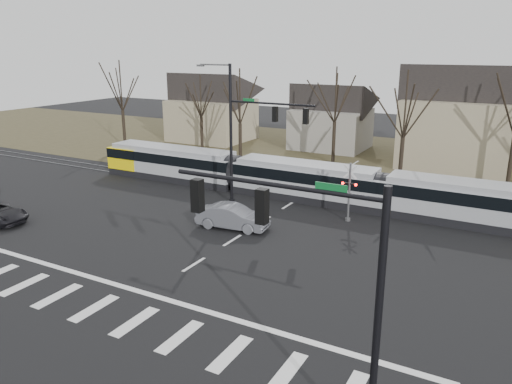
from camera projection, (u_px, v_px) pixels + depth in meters
The scene contains 15 objects.
ground at pixel (171, 279), 25.29m from camera, with size 140.00×140.00×0.00m, color black.
grass_verge at pixel (361, 159), 52.22m from camera, with size 140.00×28.00×0.01m, color #38331E.
crosswalk at pixel (114, 315), 21.92m from camera, with size 27.00×2.60×0.01m.
stop_line at pixel (147, 294), 23.78m from camera, with size 28.00×0.35×0.01m, color silver.
lane_dashes at pixel (299, 198), 38.75m from camera, with size 0.18×30.00×0.01m.
rail_pair at pixel (298, 199), 38.58m from camera, with size 90.00×1.52×0.06m.
tram at pixel (304, 179), 38.17m from camera, with size 37.80×2.81×2.87m.
sedan at pixel (233, 217), 32.17m from camera, with size 4.90×2.28×1.56m, color slate.
signal_pole_near_right at pixel (314, 273), 14.12m from camera, with size 6.72×0.44×8.00m.
signal_pole_far at pixel (250, 129), 35.32m from camera, with size 9.28×0.44×10.20m.
rail_crossing_signal at pixel (349, 194), 33.22m from camera, with size 1.08×0.36×4.00m.
tree_row at pixel (366, 120), 44.84m from camera, with size 59.20×7.20×10.00m.
house_a at pixel (212, 104), 61.88m from camera, with size 9.72×8.64×8.60m.
house_b at pixel (331, 114), 56.78m from camera, with size 8.64×7.56×7.65m.
house_c at pixel (460, 113), 47.44m from camera, with size 10.80×8.64×10.10m.
Camera 1 is at (14.87, -18.11, 11.35)m, focal length 35.00 mm.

